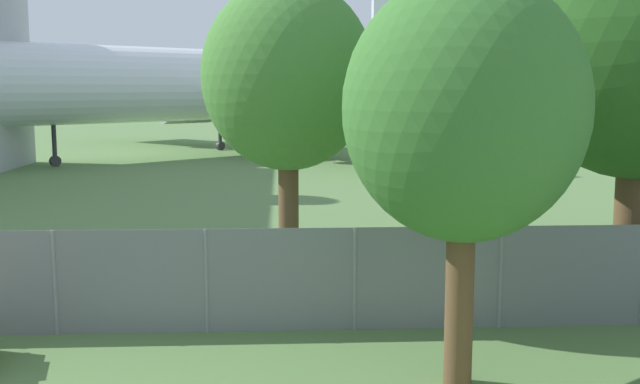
% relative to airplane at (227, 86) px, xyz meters
% --- Properties ---
extents(perimeter_fence, '(56.07, 0.07, 1.81)m').
position_rel_airplane_xyz_m(perimeter_fence, '(2.09, -34.59, -3.34)').
color(perimeter_fence, gray).
rests_on(perimeter_fence, ground).
extents(airplane, '(35.38, 30.04, 12.81)m').
position_rel_airplane_xyz_m(airplane, '(0.00, 0.00, 0.00)').
color(airplane, white).
rests_on(airplane, ground).
extents(tree_left_of_cabin, '(3.26, 3.26, 6.19)m').
position_rel_airplane_xyz_m(tree_left_of_cabin, '(3.52, -32.87, 0.12)').
color(tree_left_of_cabin, brown).
rests_on(tree_left_of_cabin, ground).
extents(tree_far_right, '(3.32, 3.32, 5.73)m').
position_rel_airplane_xyz_m(tree_far_right, '(5.87, -37.06, -0.36)').
color(tree_far_right, brown).
rests_on(tree_far_right, ground).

